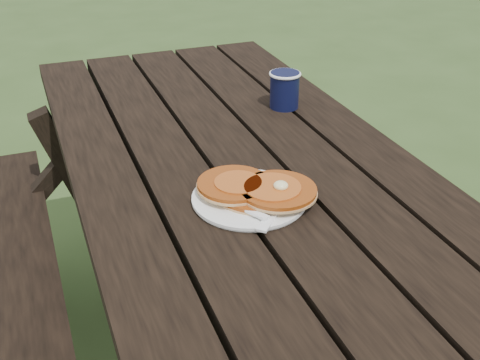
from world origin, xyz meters
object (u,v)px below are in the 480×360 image
object	(u,v)px
picnic_table	(248,301)
plate	(249,199)
pancake_stack	(257,189)
coffee_cup	(285,88)

from	to	relation	value
picnic_table	plate	bearing A→B (deg)	-110.99
picnic_table	plate	xyz separation A→B (m)	(-0.05, -0.13, 0.39)
picnic_table	plate	world-z (taller)	plate
picnic_table	pancake_stack	world-z (taller)	pancake_stack
plate	pancake_stack	bearing A→B (deg)	-4.17
picnic_table	plate	size ratio (longest dim) A/B	8.06
plate	coffee_cup	xyz separation A→B (m)	(0.27, 0.42, 0.05)
coffee_cup	plate	bearing A→B (deg)	-122.38
plate	pancake_stack	size ratio (longest dim) A/B	1.01
pancake_stack	picnic_table	bearing A→B (deg)	75.21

